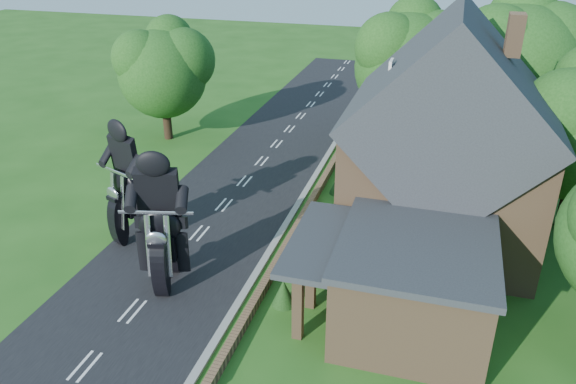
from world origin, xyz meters
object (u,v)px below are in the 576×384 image
(garden_wall, at_px, (300,222))
(motorcycle_lead, at_px, (166,266))
(motorcycle_follow, at_px, (134,221))
(annex, at_px, (410,283))
(house, at_px, (445,147))

(garden_wall, height_order, motorcycle_lead, motorcycle_lead)
(motorcycle_lead, xyz_separation_m, motorcycle_follow, (-3.14, 2.89, -0.01))
(garden_wall, height_order, motorcycle_follow, motorcycle_follow)
(garden_wall, relative_size, motorcycle_lead, 11.73)
(annex, bearing_deg, garden_wall, 133.84)
(garden_wall, relative_size, motorcycle_follow, 11.91)
(house, bearing_deg, garden_wall, -170.83)
(motorcycle_follow, bearing_deg, annex, -170.57)
(garden_wall, xyz_separation_m, annex, (5.57, -5.80, 1.57))
(house, relative_size, motorcycle_lead, 5.46)
(house, xyz_separation_m, annex, (-0.62, -6.80, -2.58))
(house, height_order, motorcycle_lead, house)
(annex, relative_size, motorcycle_lead, 3.76)
(annex, height_order, motorcycle_lead, annex)
(garden_wall, relative_size, annex, 3.12)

